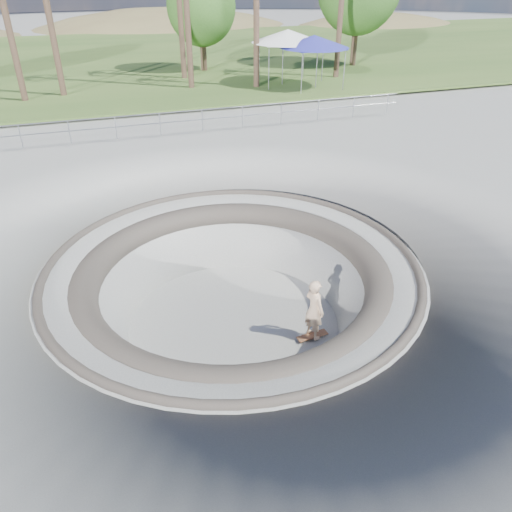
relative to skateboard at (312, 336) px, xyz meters
name	(u,v)px	position (x,y,z in m)	size (l,w,h in m)	color
ground	(232,265)	(-1.85, 1.44, 1.83)	(180.00, 180.00, 0.00)	#A7A7A1
skate_bowl	(234,319)	(-1.85, 1.44, 0.00)	(14.00, 14.00, 4.10)	#A7A7A1
grass_strip	(119,59)	(-1.85, 35.44, 2.05)	(180.00, 36.00, 0.12)	#395723
distant_hills	(140,88)	(1.93, 58.61, -5.19)	(103.20, 45.00, 28.60)	brown
safety_railing	(160,124)	(-1.85, 13.44, 2.52)	(25.00, 0.06, 1.03)	#92949A
skateboard	(312,336)	(0.00, 0.00, 0.00)	(0.92, 0.34, 0.09)	#905E39
skater	(314,309)	(0.00, 0.00, 0.93)	(0.66, 0.43, 1.81)	beige
canopy_white	(288,36)	(7.70, 21.75, 4.97)	(6.40, 6.40, 3.26)	#92949A
canopy_blue	(314,42)	(8.84, 20.25, 4.79)	(6.06, 6.06, 3.06)	#92949A
bushy_tree_mid	(201,7)	(3.69, 28.06, 6.30)	(4.82, 4.38, 6.95)	brown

